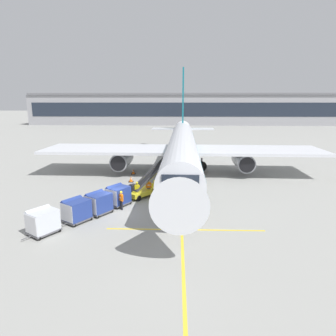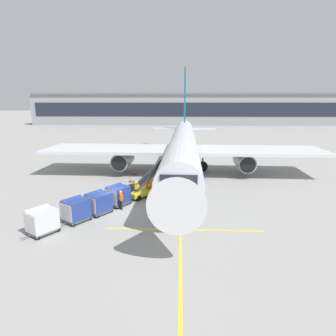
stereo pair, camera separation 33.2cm
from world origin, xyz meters
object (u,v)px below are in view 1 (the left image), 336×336
(safety_cone_engine_keepout, at_px, (131,179))
(parked_airplane, at_px, (182,146))
(safety_cone_wingtip, at_px, (133,172))
(baggage_cart_third, at_px, (76,210))
(ground_crew_by_loader, at_px, (149,186))
(ground_crew_by_carts, at_px, (154,187))
(ground_crew_wingwalker, at_px, (121,199))
(baggage_cart_lead, at_px, (118,195))
(belt_loader, at_px, (144,187))
(ground_crew_marshaller, at_px, (137,189))
(baggage_cart_fourth, at_px, (42,221))
(baggage_cart_second, at_px, (99,203))

(safety_cone_engine_keepout, bearing_deg, parked_airplane, 37.43)
(safety_cone_engine_keepout, distance_m, safety_cone_wingtip, 3.86)
(baggage_cart_third, distance_m, ground_crew_by_loader, 8.58)
(ground_crew_by_carts, bearing_deg, ground_crew_wingwalker, -125.67)
(baggage_cart_lead, relative_size, safety_cone_engine_keepout, 4.13)
(belt_loader, height_order, baggage_cart_lead, belt_loader)
(parked_airplane, xyz_separation_m, ground_crew_marshaller, (-4.63, -10.92, -2.66))
(parked_airplane, relative_size, baggage_cart_third, 17.22)
(baggage_cart_fourth, xyz_separation_m, safety_cone_engine_keepout, (4.23, 14.26, -0.68))
(baggage_cart_second, xyz_separation_m, ground_crew_marshaller, (2.78, 4.07, -0.00))
(ground_crew_wingwalker, bearing_deg, belt_loader, 68.15)
(belt_loader, bearing_deg, ground_crew_marshaller, -124.46)
(parked_airplane, height_order, ground_crew_wingwalker, parked_airplane)
(parked_airplane, distance_m, ground_crew_by_loader, 10.87)
(baggage_cart_fourth, xyz_separation_m, ground_crew_by_carts, (7.50, 8.75, -0.00))
(baggage_cart_third, bearing_deg, baggage_cart_lead, 56.17)
(baggage_cart_fourth, bearing_deg, ground_crew_marshaller, 54.32)
(ground_crew_by_loader, bearing_deg, baggage_cart_lead, -131.18)
(safety_cone_engine_keepout, bearing_deg, baggage_cart_second, -96.60)
(baggage_cart_lead, bearing_deg, parked_airplane, 64.49)
(belt_loader, relative_size, baggage_cart_fourth, 1.74)
(ground_crew_marshaller, bearing_deg, safety_cone_wingtip, 100.59)
(ground_crew_by_carts, distance_m, safety_cone_wingtip, 10.04)
(baggage_cart_third, xyz_separation_m, ground_crew_wingwalker, (3.12, 2.76, -0.00))
(ground_crew_wingwalker, bearing_deg, safety_cone_wingtip, 93.85)
(ground_crew_by_carts, bearing_deg, baggage_cart_third, -131.80)
(baggage_cart_lead, xyz_separation_m, safety_cone_wingtip, (-0.36, 11.96, -0.68))
(baggage_cart_third, height_order, safety_cone_wingtip, baggage_cart_third)
(ground_crew_wingwalker, bearing_deg, ground_crew_by_loader, 63.18)
(baggage_cart_third, distance_m, safety_cone_engine_keepout, 12.27)
(belt_loader, xyz_separation_m, ground_crew_wingwalker, (-1.57, -3.92, 0.08))
(baggage_cart_lead, xyz_separation_m, ground_crew_by_carts, (3.19, 2.60, -0.00))
(baggage_cart_lead, height_order, baggage_cart_third, same)
(ground_crew_marshaller, distance_m, safety_cone_engine_keepout, 6.40)
(ground_crew_by_loader, relative_size, ground_crew_marshaller, 1.00)
(baggage_cart_third, height_order, ground_crew_by_loader, baggage_cart_third)
(parked_airplane, height_order, belt_loader, parked_airplane)
(baggage_cart_second, distance_m, baggage_cart_third, 2.21)
(parked_airplane, distance_m, baggage_cart_fourth, 21.86)
(baggage_cart_second, relative_size, ground_crew_by_carts, 1.56)
(baggage_cart_third, xyz_separation_m, safety_cone_wingtip, (2.24, 15.85, -0.68))
(baggage_cart_lead, xyz_separation_m, baggage_cart_third, (-2.61, -3.89, 0.00))
(baggage_cart_third, bearing_deg, baggage_cart_second, 52.68)
(parked_airplane, bearing_deg, ground_crew_by_carts, -106.01)
(safety_cone_wingtip, bearing_deg, belt_loader, -75.03)
(parked_airplane, bearing_deg, belt_loader, -111.90)
(baggage_cart_fourth, xyz_separation_m, ground_crew_wingwalker, (4.82, 5.03, -0.00))
(baggage_cart_lead, relative_size, safety_cone_wingtip, 4.07)
(parked_airplane, relative_size, baggage_cart_lead, 17.22)
(baggage_cart_fourth, relative_size, ground_crew_marshaller, 1.56)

